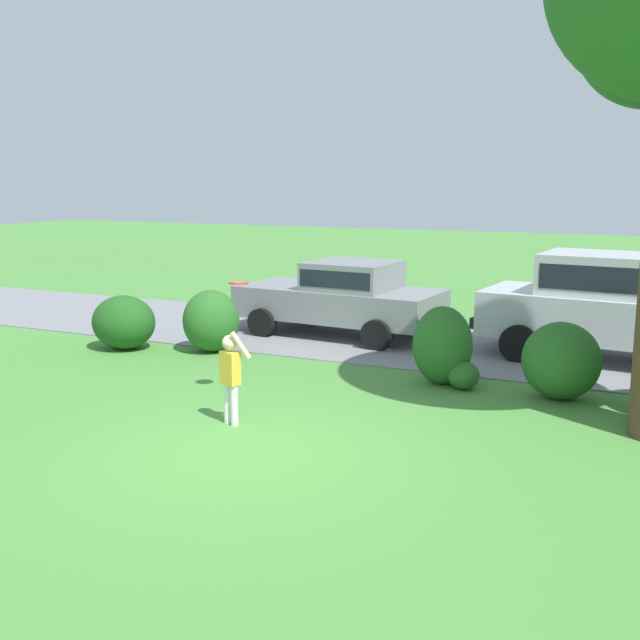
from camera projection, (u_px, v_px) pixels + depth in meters
ground_plane at (250, 452)px, 8.98m from camera, size 80.00×80.00×0.00m
driveway_strip at (420, 342)px, 14.96m from camera, size 28.00×4.40×0.02m
shrub_near_tree at (124, 322)px, 14.35m from camera, size 1.24×1.10×1.04m
shrub_centre_left at (211, 321)px, 14.12m from camera, size 1.06×1.07×1.17m
shrub_centre at (444, 348)px, 11.82m from camera, size 1.11×0.83×1.25m
shrub_centre_right at (561, 361)px, 11.04m from camera, size 1.15×0.98×1.16m
parked_sedan at (343, 295)px, 15.53m from camera, size 4.52×2.34×1.56m
parked_suv at (615, 302)px, 13.26m from camera, size 4.85×2.44×1.92m
child_thrower at (230, 372)px, 9.86m from camera, size 0.48×0.24×1.29m
frisbee at (239, 283)px, 10.84m from camera, size 0.28×0.28×0.04m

